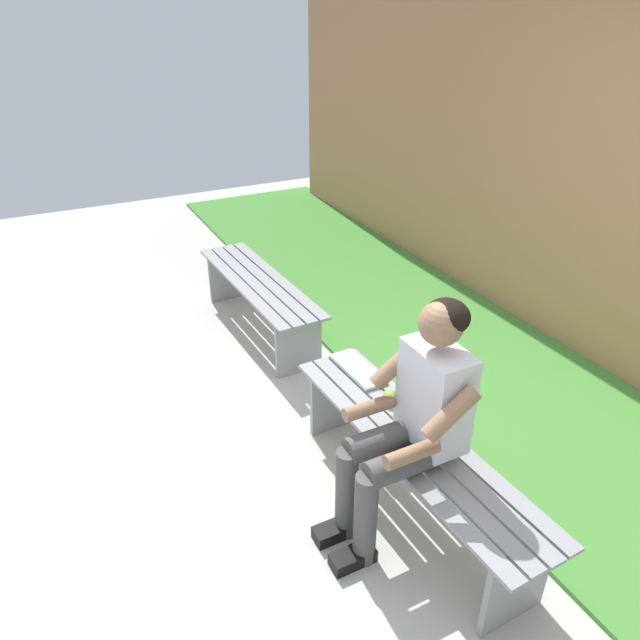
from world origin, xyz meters
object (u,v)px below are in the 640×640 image
object	(u,v)px
person_seated	(411,417)
apple	(390,397)
bench_near	(412,455)
bench_far	(259,293)
book_open	(358,369)

from	to	relation	value
person_seated	apple	size ratio (longest dim) A/B	15.24
person_seated	apple	world-z (taller)	person_seated
bench_near	bench_far	size ratio (longest dim) A/B	1.09
bench_near	apple	xyz separation A→B (m)	(0.30, -0.05, 0.15)
book_open	bench_near	bearing A→B (deg)	173.09
bench_near	book_open	distance (m)	0.66
person_seated	book_open	distance (m)	0.79
bench_far	person_seated	bearing A→B (deg)	177.36
bench_far	person_seated	size ratio (longest dim) A/B	1.28
bench_near	apple	distance (m)	0.34
book_open	apple	bearing A→B (deg)	177.35
bench_far	person_seated	xyz separation A→B (m)	(-2.19, 0.10, 0.35)
bench_near	book_open	bearing A→B (deg)	-4.82
bench_near	person_seated	size ratio (longest dim) A/B	1.39
bench_far	book_open	bearing A→B (deg)	-177.84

